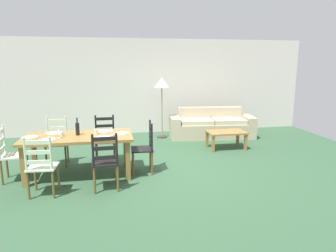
% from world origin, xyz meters
% --- Properties ---
extents(ground_plane, '(9.60, 9.60, 0.02)m').
position_xyz_m(ground_plane, '(0.00, 0.00, -0.01)').
color(ground_plane, '#305236').
extents(wall_far, '(9.60, 0.16, 2.70)m').
position_xyz_m(wall_far, '(0.00, 3.30, 1.35)').
color(wall_far, silver).
rests_on(wall_far, ground_plane).
extents(dining_table, '(1.90, 0.96, 0.75)m').
position_xyz_m(dining_table, '(-1.60, -0.09, 0.66)').
color(dining_table, olive).
rests_on(dining_table, ground_plane).
extents(dining_chair_near_left, '(0.45, 0.43, 0.96)m').
position_xyz_m(dining_chair_near_left, '(-2.07, -0.88, 0.48)').
color(dining_chair_near_left, beige).
rests_on(dining_chair_near_left, ground_plane).
extents(dining_chair_near_right, '(0.44, 0.42, 0.96)m').
position_xyz_m(dining_chair_near_right, '(-1.12, -0.84, 0.48)').
color(dining_chair_near_right, black).
rests_on(dining_chair_near_right, ground_plane).
extents(dining_chair_far_left, '(0.43, 0.41, 0.96)m').
position_xyz_m(dining_chair_far_left, '(-2.09, 0.63, 0.48)').
color(dining_chair_far_left, beige).
rests_on(dining_chair_far_left, ground_plane).
extents(dining_chair_far_right, '(0.42, 0.40, 0.96)m').
position_xyz_m(dining_chair_far_right, '(-1.14, 0.67, 0.48)').
color(dining_chair_far_right, black).
rests_on(dining_chair_far_right, ground_plane).
extents(dining_chair_head_west, '(0.43, 0.44, 0.96)m').
position_xyz_m(dining_chair_head_west, '(-2.74, -0.12, 0.48)').
color(dining_chair_head_west, beige).
rests_on(dining_chair_head_west, ground_plane).
extents(dining_chair_head_east, '(0.42, 0.44, 0.96)m').
position_xyz_m(dining_chair_head_east, '(-0.41, -0.13, 0.48)').
color(dining_chair_head_east, black).
rests_on(dining_chair_head_east, ground_plane).
extents(dinner_plate_near_left, '(0.24, 0.24, 0.02)m').
position_xyz_m(dinner_plate_near_left, '(-2.05, -0.34, 0.76)').
color(dinner_plate_near_left, white).
rests_on(dinner_plate_near_left, dining_table).
extents(fork_near_left, '(0.03, 0.17, 0.01)m').
position_xyz_m(fork_near_left, '(-2.20, -0.34, 0.75)').
color(fork_near_left, silver).
rests_on(fork_near_left, dining_table).
extents(dinner_plate_near_right, '(0.24, 0.24, 0.02)m').
position_xyz_m(dinner_plate_near_right, '(-1.15, -0.34, 0.76)').
color(dinner_plate_near_right, white).
rests_on(dinner_plate_near_right, dining_table).
extents(fork_near_right, '(0.03, 0.17, 0.01)m').
position_xyz_m(fork_near_right, '(-1.30, -0.34, 0.75)').
color(fork_near_right, silver).
rests_on(fork_near_right, dining_table).
extents(dinner_plate_far_left, '(0.24, 0.24, 0.02)m').
position_xyz_m(dinner_plate_far_left, '(-2.05, 0.16, 0.76)').
color(dinner_plate_far_left, white).
rests_on(dinner_plate_far_left, dining_table).
extents(fork_far_left, '(0.03, 0.17, 0.01)m').
position_xyz_m(fork_far_left, '(-2.20, 0.16, 0.75)').
color(fork_far_left, silver).
rests_on(fork_far_left, dining_table).
extents(dinner_plate_far_right, '(0.24, 0.24, 0.02)m').
position_xyz_m(dinner_plate_far_right, '(-1.15, 0.16, 0.76)').
color(dinner_plate_far_right, white).
rests_on(dinner_plate_far_right, dining_table).
extents(fork_far_right, '(0.03, 0.17, 0.01)m').
position_xyz_m(fork_far_right, '(-1.30, 0.16, 0.75)').
color(fork_far_right, silver).
rests_on(fork_far_right, dining_table).
extents(dinner_plate_head_west, '(0.24, 0.24, 0.02)m').
position_xyz_m(dinner_plate_head_west, '(-2.38, -0.09, 0.76)').
color(dinner_plate_head_west, white).
rests_on(dinner_plate_head_west, dining_table).
extents(fork_head_west, '(0.02, 0.17, 0.01)m').
position_xyz_m(fork_head_west, '(-2.53, -0.09, 0.75)').
color(fork_head_west, silver).
rests_on(fork_head_west, dining_table).
extents(dinner_plate_head_east, '(0.24, 0.24, 0.02)m').
position_xyz_m(dinner_plate_head_east, '(-0.82, -0.09, 0.76)').
color(dinner_plate_head_east, white).
rests_on(dinner_plate_head_east, dining_table).
extents(fork_head_east, '(0.02, 0.17, 0.01)m').
position_xyz_m(fork_head_east, '(-0.97, -0.09, 0.75)').
color(fork_head_east, silver).
rests_on(fork_head_east, dining_table).
extents(wine_bottle, '(0.07, 0.07, 0.32)m').
position_xyz_m(wine_bottle, '(-1.60, -0.05, 0.87)').
color(wine_bottle, black).
rests_on(wine_bottle, dining_table).
extents(wine_glass_near_left, '(0.06, 0.06, 0.16)m').
position_xyz_m(wine_glass_near_left, '(-1.90, -0.21, 0.86)').
color(wine_glass_near_left, white).
rests_on(wine_glass_near_left, dining_table).
extents(wine_glass_near_right, '(0.06, 0.06, 0.16)m').
position_xyz_m(wine_glass_near_right, '(-1.00, -0.23, 0.86)').
color(wine_glass_near_right, white).
rests_on(wine_glass_near_right, dining_table).
extents(coffee_cup_primary, '(0.07, 0.07, 0.09)m').
position_xyz_m(coffee_cup_primary, '(-1.28, -0.02, 0.80)').
color(coffee_cup_primary, beige).
rests_on(coffee_cup_primary, dining_table).
extents(coffee_cup_secondary, '(0.07, 0.07, 0.09)m').
position_xyz_m(coffee_cup_secondary, '(-1.87, -0.11, 0.80)').
color(coffee_cup_secondary, beige).
rests_on(coffee_cup_secondary, dining_table).
extents(couch, '(2.35, 1.05, 0.80)m').
position_xyz_m(couch, '(1.73, 2.34, 0.29)').
color(couch, tan).
rests_on(couch, ground_plane).
extents(coffee_table, '(0.90, 0.56, 0.42)m').
position_xyz_m(coffee_table, '(1.69, 1.12, 0.36)').
color(coffee_table, olive).
rests_on(coffee_table, ground_plane).
extents(standing_lamp, '(0.40, 0.40, 1.64)m').
position_xyz_m(standing_lamp, '(0.37, 2.52, 1.41)').
color(standing_lamp, '#332D28').
rests_on(standing_lamp, ground_plane).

